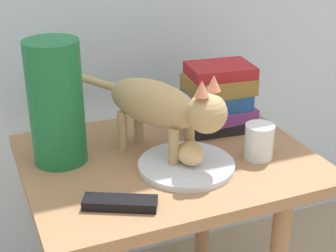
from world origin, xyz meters
TOP-DOWN VIEW (x-y plane):
  - side_table at (0.00, 0.00)m, footprint 0.68×0.54m
  - plate at (0.02, -0.07)m, footprint 0.22×0.22m
  - bread_roll at (0.02, -0.08)m, footprint 0.07×0.09m
  - cat at (-0.01, -0.00)m, footprint 0.26×0.43m
  - book_stack at (0.19, 0.11)m, footprint 0.19×0.16m
  - green_vase at (-0.24, 0.08)m, footprint 0.13×0.13m
  - candle_jar at (0.20, -0.09)m, footprint 0.07×0.07m
  - tv_remote at (-0.17, -0.17)m, footprint 0.15×0.11m

SIDE VIEW (x-z plane):
  - side_table at x=0.00m, z-range 0.19..0.75m
  - plate at x=0.02m, z-range 0.56..0.58m
  - tv_remote at x=-0.17m, z-range 0.56..0.58m
  - candle_jar at x=0.20m, z-range 0.56..0.64m
  - bread_roll at x=0.02m, z-range 0.58..0.63m
  - book_stack at x=0.19m, z-range 0.56..0.73m
  - cat at x=-0.01m, z-range 0.58..0.81m
  - green_vase at x=-0.24m, z-range 0.56..0.85m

